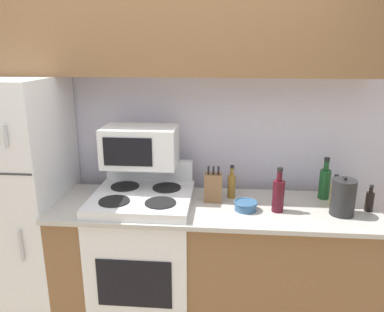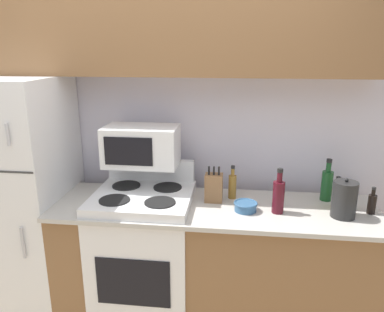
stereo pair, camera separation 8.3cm
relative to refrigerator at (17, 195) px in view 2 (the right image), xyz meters
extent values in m
cube|color=silver|center=(1.09, 0.39, 0.41)|extent=(8.00, 0.05, 2.55)
cube|color=brown|center=(1.47, -0.05, -0.44)|extent=(2.18, 0.62, 0.85)
cube|color=#BCB7AD|center=(1.47, -0.07, 0.01)|extent=(2.18, 0.66, 0.03)
cube|color=white|center=(0.00, 0.00, 0.00)|extent=(0.75, 0.71, 1.73)
cylinder|color=#B7B7BC|center=(0.24, -0.37, 0.55)|extent=(0.02, 0.02, 0.14)
cylinder|color=#B7B7BC|center=(0.24, -0.37, -0.17)|extent=(0.02, 0.02, 0.22)
cube|color=brown|center=(1.09, 0.21, 1.14)|extent=(2.93, 0.31, 0.56)
cube|color=white|center=(0.97, -0.06, -0.39)|extent=(0.68, 0.62, 0.94)
cube|color=black|center=(0.97, -0.37, -0.41)|extent=(0.49, 0.01, 0.34)
cube|color=#2D2D2D|center=(0.97, -0.06, 0.08)|extent=(0.65, 0.60, 0.01)
cube|color=white|center=(0.97, 0.23, 0.16)|extent=(0.65, 0.06, 0.16)
cylinder|color=black|center=(0.81, -0.20, 0.09)|extent=(0.20, 0.20, 0.01)
cylinder|color=black|center=(1.12, -0.20, 0.09)|extent=(0.20, 0.20, 0.01)
cylinder|color=black|center=(0.81, 0.07, 0.09)|extent=(0.20, 0.20, 0.01)
cylinder|color=black|center=(1.12, 0.07, 0.09)|extent=(0.20, 0.20, 0.01)
cube|color=white|center=(0.94, 0.09, 0.39)|extent=(0.51, 0.31, 0.28)
cube|color=black|center=(0.89, -0.07, 0.39)|extent=(0.33, 0.01, 0.19)
cube|color=brown|center=(1.46, 0.02, 0.12)|extent=(0.12, 0.10, 0.20)
cylinder|color=black|center=(1.42, 0.01, 0.25)|extent=(0.01, 0.01, 0.06)
cylinder|color=black|center=(1.46, 0.01, 0.25)|extent=(0.01, 0.01, 0.06)
cylinder|color=black|center=(1.49, 0.01, 0.25)|extent=(0.01, 0.01, 0.06)
cylinder|color=#335B84|center=(1.67, -0.12, 0.05)|extent=(0.14, 0.14, 0.05)
torus|color=#335B84|center=(1.67, -0.12, 0.08)|extent=(0.16, 0.16, 0.01)
cylinder|color=olive|center=(1.58, 0.09, 0.11)|extent=(0.06, 0.06, 0.17)
cylinder|color=olive|center=(1.58, 0.09, 0.22)|extent=(0.03, 0.03, 0.05)
cylinder|color=black|center=(1.58, 0.09, 0.25)|extent=(0.03, 0.03, 0.02)
cylinder|color=gold|center=(2.27, 0.00, 0.10)|extent=(0.06, 0.06, 0.15)
cylinder|color=gold|center=(2.27, 0.00, 0.20)|extent=(0.03, 0.03, 0.05)
cylinder|color=black|center=(2.27, 0.00, 0.23)|extent=(0.03, 0.03, 0.02)
cylinder|color=#194C23|center=(2.23, 0.13, 0.13)|extent=(0.08, 0.08, 0.21)
cylinder|color=#194C23|center=(2.23, 0.13, 0.26)|extent=(0.03, 0.03, 0.07)
cylinder|color=black|center=(2.23, 0.13, 0.31)|extent=(0.04, 0.04, 0.02)
cylinder|color=black|center=(2.48, -0.06, 0.08)|extent=(0.05, 0.05, 0.13)
cylinder|color=black|center=(2.48, -0.06, 0.17)|extent=(0.02, 0.02, 0.04)
cylinder|color=black|center=(2.48, -0.06, 0.19)|extent=(0.03, 0.03, 0.01)
cylinder|color=#470F19|center=(1.88, -0.12, 0.13)|extent=(0.08, 0.08, 0.21)
cylinder|color=#470F19|center=(1.88, -0.12, 0.26)|extent=(0.03, 0.03, 0.07)
cylinder|color=black|center=(1.88, -0.12, 0.31)|extent=(0.04, 0.04, 0.02)
cylinder|color=black|center=(2.28, -0.13, 0.14)|extent=(0.15, 0.15, 0.23)
sphere|color=black|center=(2.28, -0.13, 0.27)|extent=(0.02, 0.02, 0.02)
camera|label=1|loc=(1.52, -2.41, 1.05)|focal=35.00mm
camera|label=2|loc=(1.60, -2.40, 1.05)|focal=35.00mm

